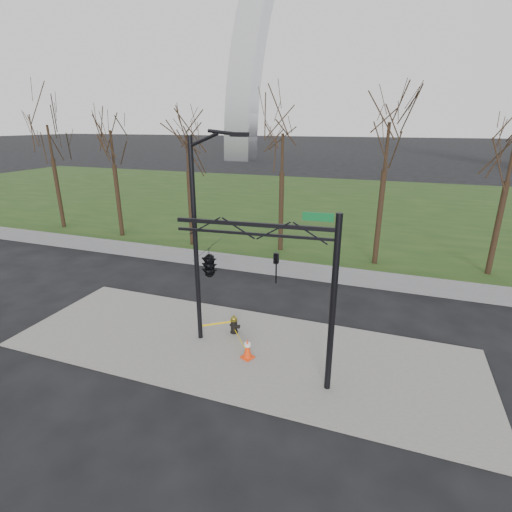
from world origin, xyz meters
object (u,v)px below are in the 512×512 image
(traffic_signal_mast, at_px, (232,264))
(street_light, at_px, (200,230))
(traffic_cone, at_px, (247,348))
(fire_hydrant, at_px, (234,325))

(traffic_signal_mast, bearing_deg, street_light, 135.60)
(traffic_cone, relative_size, traffic_signal_mast, 0.13)
(street_light, xyz_separation_m, traffic_signal_mast, (1.97, -1.63, -0.55))
(street_light, height_order, traffic_signal_mast, street_light)
(traffic_cone, distance_m, street_light, 4.74)
(street_light, bearing_deg, fire_hydrant, 52.36)
(fire_hydrant, relative_size, street_light, 0.10)
(fire_hydrant, xyz_separation_m, street_light, (-0.93, -0.86, 4.23))
(street_light, bearing_deg, traffic_cone, -7.70)
(fire_hydrant, bearing_deg, traffic_signal_mast, -59.80)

